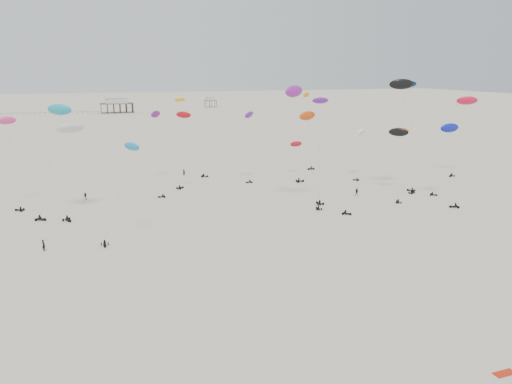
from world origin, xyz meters
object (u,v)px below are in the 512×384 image
object	(u,v)px
rig_4	(56,131)
spectator_0	(44,251)
rig_0	(315,134)
rig_9	(451,144)
pavilion_small	(211,103)
pavilion_main	(117,106)

from	to	relation	value
rig_4	spectator_0	xyz separation A→B (m)	(-2.08, -20.86, -16.60)
rig_4	rig_0	bearing A→B (deg)	115.83
rig_9	spectator_0	xyz separation A→B (m)	(-82.59, -7.41, -12.39)
pavilion_small	rig_9	distance (m)	284.63
rig_4	pavilion_main	bearing A→B (deg)	-151.71
pavilion_main	rig_4	distance (m)	242.20
rig_0	spectator_0	bearing A→B (deg)	-25.13
rig_0	rig_4	xyz separation A→B (m)	(-50.95, 7.17, 1.67)
pavilion_small	spectator_0	distance (m)	306.85
rig_0	rig_4	bearing A→B (deg)	-47.61
rig_4	rig_9	distance (m)	81.74
pavilion_small	pavilion_main	bearing A→B (deg)	-156.80
pavilion_main	spectator_0	bearing A→B (deg)	-95.55
pavilion_main	rig_9	size ratio (longest dim) A/B	1.20
pavilion_main	rig_0	size ratio (longest dim) A/B	0.97
pavilion_main	pavilion_small	distance (m)	76.16
rig_9	spectator_0	distance (m)	83.84
rig_4	spectator_0	bearing A→B (deg)	28.14
pavilion_small	rig_0	xyz separation A→B (m)	(-42.40, -277.91, 11.44)
pavilion_main	pavilion_small	size ratio (longest dim) A/B	2.33
rig_0	rig_9	distance (m)	30.33
rig_0	pavilion_small	bearing A→B (deg)	-138.28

